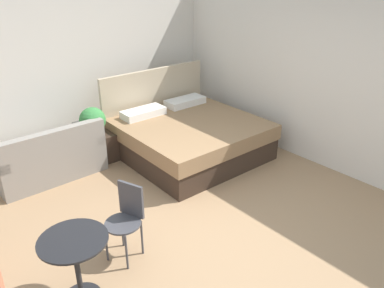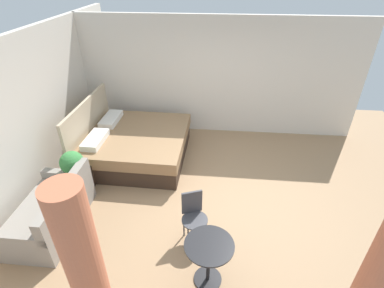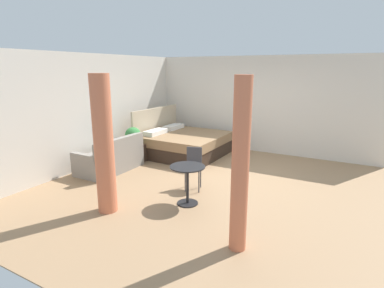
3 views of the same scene
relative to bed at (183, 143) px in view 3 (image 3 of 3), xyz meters
name	(u,v)px [view 3 (image 3 of 3)]	position (x,y,z in m)	size (l,w,h in m)	color
ground_plane	(221,178)	(-1.23, -1.69, -0.33)	(8.25, 9.36, 0.02)	#9E7A56
wall_back	(109,108)	(-1.23, 1.49, 1.02)	(8.25, 0.12, 2.68)	silver
wall_right	(260,105)	(1.40, -1.69, 1.02)	(0.12, 6.36, 2.68)	silver
bed	(183,143)	(0.00, 0.00, 0.00)	(2.08, 2.07, 1.24)	#38281E
couch	(111,159)	(-2.01, 0.78, -0.05)	(1.51, 0.84, 0.82)	gray
nightstand	(135,153)	(-1.20, 0.73, -0.10)	(0.50, 0.42, 0.45)	#38281E
potted_plant	(133,135)	(-1.30, 0.68, 0.39)	(0.40, 0.40, 0.47)	tan
balcony_table	(187,178)	(-2.73, -1.69, 0.16)	(0.62, 0.62, 0.70)	black
cafe_chair_near_window	(194,164)	(-2.04, -1.44, 0.18)	(0.49, 0.49, 0.83)	#3F3F44
curtain_left	(240,167)	(-3.61, -2.96, 0.81)	(0.22, 0.22, 2.27)	#D1704C
curtain_right	(104,145)	(-3.61, -0.65, 0.81)	(0.32, 0.32, 2.27)	#D1704C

